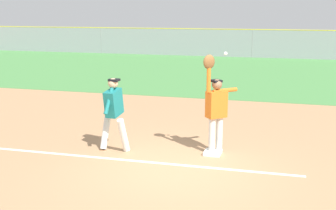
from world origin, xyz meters
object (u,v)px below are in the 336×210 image
Objects in this scene: first_base at (213,153)px; parked_car_blue at (165,42)px; fielder at (216,106)px; baseball at (226,53)px; runner at (114,109)px; parked_car_black at (226,44)px; parked_car_red at (296,45)px.

parked_car_blue is at bearing 107.84° from first_base.
baseball is at bearing -172.93° from fielder.
parked_car_blue is (-5.48, 24.39, -0.32)m from runner.
fielder is 23.51m from parked_car_black.
baseball is at bearing -20.24° from first_base.
baseball reaches higher than parked_car_black.
fielder is 2.33m from runner.
baseball reaches higher than fielder.
parked_car_red is at bearing -6.00° from parked_car_black.
parked_car_red is at bearing 84.22° from first_base.
parked_car_blue is 4.98m from parked_car_black.
baseball is (2.50, 0.25, 1.32)m from runner.
parked_car_blue is (-7.76, 23.95, -0.45)m from fielder.
runner is 25.00m from parked_car_blue.
first_base is at bearing -89.29° from parked_car_black.
parked_car_red is (4.63, 23.78, -0.32)m from runner.
baseball is at bearing 12.45° from runner.
first_base is at bearing 15.23° from runner.
runner is 0.39× the size of parked_car_red.
runner is at bearing -171.60° from first_base.
fielder reaches higher than parked_car_black.
baseball reaches higher than first_base.
first_base is at bearing -97.41° from parked_car_red.
fielder is at bearing 76.26° from first_base.
parked_car_blue is at bearing 174.93° from parked_car_red.
first_base is 23.61m from parked_car_black.
first_base is 2.29m from baseball.
parked_car_black is (4.94, -0.62, 0.00)m from parked_car_blue.
baseball is (0.24, -0.09, 2.28)m from first_base.
baseball is 25.48m from parked_car_blue.
runner is at bearing 59.15° from fielder.
fielder is 23.47m from parked_car_red.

